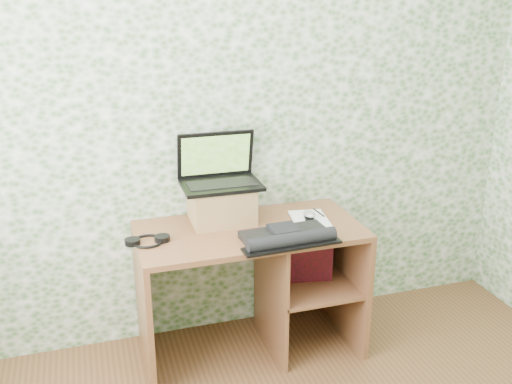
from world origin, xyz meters
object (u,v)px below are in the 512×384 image
object	(u,v)px
desk	(262,269)
keyboard	(287,237)
riser	(222,204)
laptop	(219,173)
notepad	(310,220)

from	to	relation	value
desk	keyboard	xyz separation A→B (m)	(0.06, -0.24, 0.29)
desk	riser	distance (m)	0.43
desk	laptop	world-z (taller)	laptop
riser	keyboard	bearing A→B (deg)	-54.66
desk	keyboard	bearing A→B (deg)	-76.43
laptop	keyboard	xyz separation A→B (m)	(0.25, -0.40, -0.24)
keyboard	notepad	xyz separation A→B (m)	(0.21, 0.21, -0.02)
riser	laptop	bearing A→B (deg)	90.00
laptop	notepad	distance (m)	0.56
desk	keyboard	distance (m)	0.38
notepad	riser	bearing A→B (deg)	171.16
keyboard	riser	bearing A→B (deg)	122.35
riser	keyboard	world-z (taller)	riser
riser	keyboard	size ratio (longest dim) A/B	0.65
riser	keyboard	xyz separation A→B (m)	(0.25, -0.36, -0.08)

